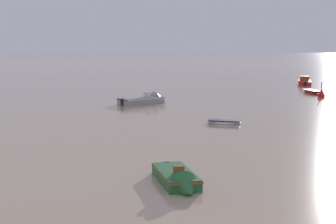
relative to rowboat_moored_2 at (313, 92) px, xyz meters
The scene contains 6 objects.
rowboat_moored_2 is the anchor object (origin of this frame).
motorboat_moored_4 16.21m from the rowboat_moored_2, 65.50° to the left, with size 4.54×6.25×2.27m.
motorboat_moored_5 26.65m from the rowboat_moored_2, 165.89° to the right, with size 6.80×4.86×2.22m.
motorboat_moored_6 50.93m from the rowboat_moored_2, 126.72° to the right, with size 1.78×4.81×1.62m.
rowboat_moored_6 31.80m from the rowboat_moored_2, 133.37° to the right, with size 3.23×2.34×0.49m.
channel_buoy 5.54m from the rowboat_moored_2, 107.86° to the right, with size 0.90×0.90×2.30m.
Camera 1 is at (-5.19, -12.09, 7.05)m, focal length 50.87 mm.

